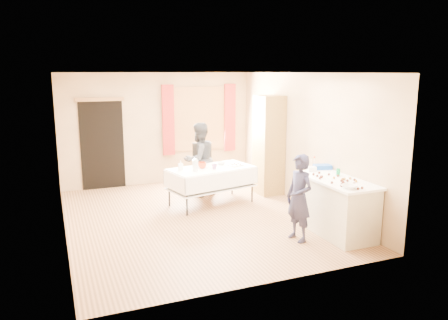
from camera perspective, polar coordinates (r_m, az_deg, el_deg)
name	(u,v)px	position (r m, az deg, el deg)	size (l,w,h in m)	color
floor	(196,218)	(8.08, -3.68, -7.54)	(4.50, 5.50, 0.02)	#9E7047
ceiling	(194,72)	(7.64, -3.94, 11.38)	(4.50, 5.50, 0.02)	white
wall_back	(158,129)	(10.38, -8.56, 4.06)	(4.50, 0.02, 2.60)	tan
wall_front	(267,184)	(5.25, 5.62, -3.14)	(4.50, 0.02, 2.60)	tan
wall_left	(59,157)	(7.38, -20.72, 0.43)	(0.02, 5.50, 2.60)	tan
wall_right	(305,140)	(8.71, 10.49, 2.58)	(0.02, 5.50, 2.60)	tan
window_frame	(199,119)	(10.59, -3.26, 5.40)	(1.32, 0.06, 1.52)	olive
window_pane	(199,119)	(10.58, -3.23, 5.40)	(1.20, 0.02, 1.40)	white
curtain_left	(168,120)	(10.32, -7.29, 5.17)	(0.28, 0.06, 1.65)	maroon
curtain_right	(230,118)	(10.82, 0.76, 5.55)	(0.28, 0.06, 1.65)	maroon
doorway	(102,145)	(10.18, -15.61, 1.91)	(0.95, 0.04, 2.00)	black
door_lintel	(100,99)	(10.04, -15.90, 7.63)	(1.05, 0.06, 0.08)	olive
cabinet	(269,145)	(9.46, 5.85, 1.95)	(0.50, 0.60, 2.13)	olive
counter	(335,206)	(7.42, 14.35, -5.87)	(0.71, 1.50, 0.91)	beige
party_table	(211,183)	(8.73, -1.67, -2.96)	(1.83, 1.21, 0.75)	black
chair	(202,176)	(9.82, -2.86, -2.13)	(0.54, 0.54, 1.04)	black
girl	(299,198)	(6.91, 9.80, -4.91)	(0.42, 0.55, 1.38)	#1C1C39
woman	(199,159)	(9.28, -3.25, 0.07)	(0.92, 0.82, 1.57)	black
soda_can	(338,172)	(7.54, 14.69, -1.54)	(0.07, 0.07, 0.12)	#0E8E48
mixing_bowl	(350,187)	(6.77, 16.09, -3.36)	(0.31, 0.31, 0.06)	white
foam_block	(312,169)	(7.77, 11.37, -1.17)	(0.15, 0.10, 0.08)	white
blue_basket	(322,167)	(7.98, 12.73, -0.88)	(0.30, 0.20, 0.08)	blue
pitcher	(195,166)	(8.32, -3.76, -0.74)	(0.11, 0.11, 0.22)	silver
cup_red	(202,165)	(8.59, -2.87, -0.68)	(0.20, 0.20, 0.12)	#BC3410
cup_rainbow	(214,167)	(8.50, -1.27, -0.88)	(0.13, 0.13, 0.10)	red
small_bowl	(221,163)	(8.91, -0.37, -0.45)	(0.17, 0.17, 0.05)	white
pastry_tray	(236,165)	(8.82, 1.52, -0.68)	(0.28, 0.20, 0.02)	white
bottle	(181,165)	(8.48, -5.68, -0.68)	(0.08, 0.08, 0.18)	white
cake_balls	(338,180)	(7.18, 14.63, -2.50)	(0.49, 1.12, 0.04)	#3F2314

